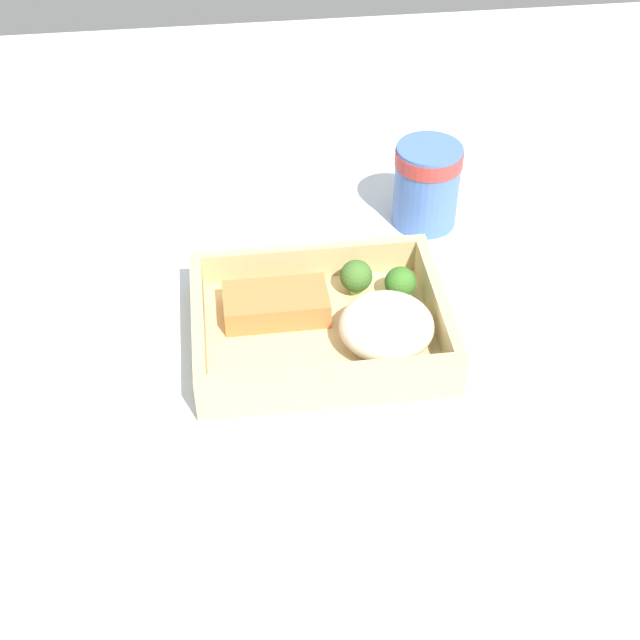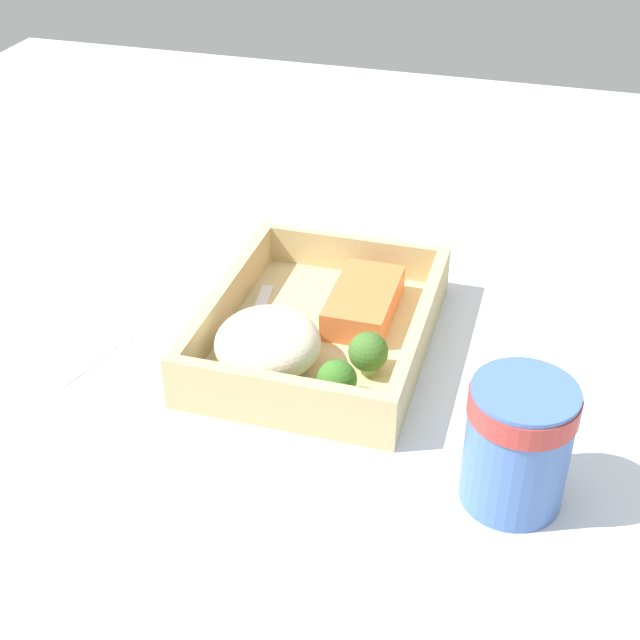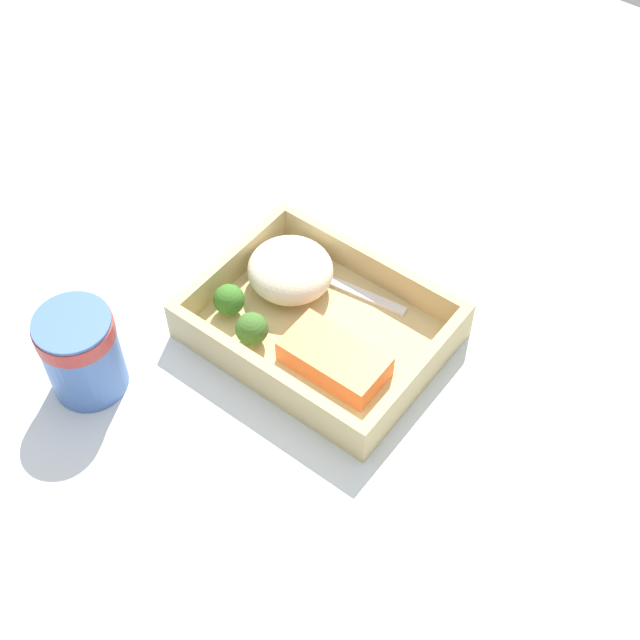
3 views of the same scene
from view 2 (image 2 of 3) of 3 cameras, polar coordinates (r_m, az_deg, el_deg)
The scene contains 10 objects.
ground_plane at distance 84.81cm, azimuth 0.00°, elevation -2.08°, with size 160.00×160.00×2.00cm, color silver.
takeout_tray at distance 83.88cm, azimuth 0.00°, elevation -1.19°, with size 25.86×19.97×1.20cm, color tan.
tray_rim at distance 82.44cm, azimuth 0.00°, elevation 0.26°, with size 25.86×19.97×3.91cm.
salmon_fillet at distance 85.53cm, azimuth 2.81°, elevation 1.15°, with size 10.92×5.84×2.84cm, color orange.
mashed_potatoes at distance 77.89cm, azimuth -3.37°, elevation -1.49°, with size 9.57×9.33×5.17cm, color #EFE1C3.
broccoli_floret_1 at distance 74.29cm, azimuth 1.08°, elevation -3.89°, with size 3.42×3.42×3.88cm.
broccoli_floret_2 at distance 77.48cm, azimuth 3.10°, elevation -2.09°, with size 3.53×3.53×3.99cm.
fork at distance 82.74cm, azimuth -4.62°, elevation -1.18°, with size 15.88×3.78×0.44cm.
paper_cup at distance 66.53cm, azimuth 12.58°, elevation -7.42°, with size 7.93×7.93×10.27cm.
receipt_slip at distance 89.37cm, azimuth -17.62°, elevation -0.93°, with size 9.69×15.78×0.24cm, color white.
Camera 2 is at (65.98, 19.19, 48.71)cm, focal length 50.00 mm.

